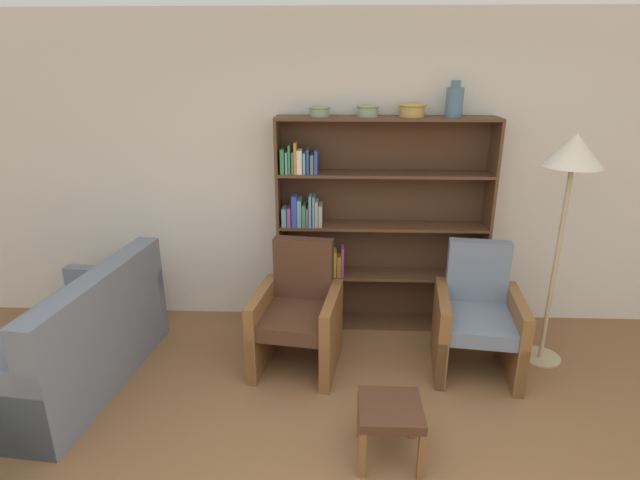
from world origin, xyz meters
name	(u,v)px	position (x,y,z in m)	size (l,w,h in m)	color
wall_back	(365,175)	(0.00, 2.87, 1.38)	(12.00, 0.06, 2.75)	silver
bookshelf	(364,229)	(0.00, 2.70, 0.92)	(1.84, 0.30, 1.90)	brown
bowl_brass	(320,111)	(-0.39, 2.68, 1.95)	(0.18, 0.18, 0.08)	gray
bowl_olive	(368,110)	(0.00, 2.68, 1.95)	(0.19, 0.19, 0.09)	gray
bowl_cream	(412,109)	(0.36, 2.68, 1.96)	(0.23, 0.23, 0.11)	tan
vase_tall	(454,101)	(0.70, 2.68, 2.03)	(0.14, 0.14, 0.29)	slate
couch	(71,345)	(-2.22, 1.67, 0.32)	(1.03, 1.69, 0.91)	slate
armchair_leather	(298,315)	(-0.54, 2.00, 0.43)	(0.73, 0.76, 0.99)	brown
armchair_cushioned	(477,318)	(0.87, 2.00, 0.43)	(0.72, 0.75, 0.99)	brown
floor_lamp	(572,165)	(1.46, 2.12, 1.62)	(0.42, 0.42, 1.84)	tan
footstool	(390,414)	(0.10, 0.98, 0.31)	(0.38, 0.38, 0.37)	brown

